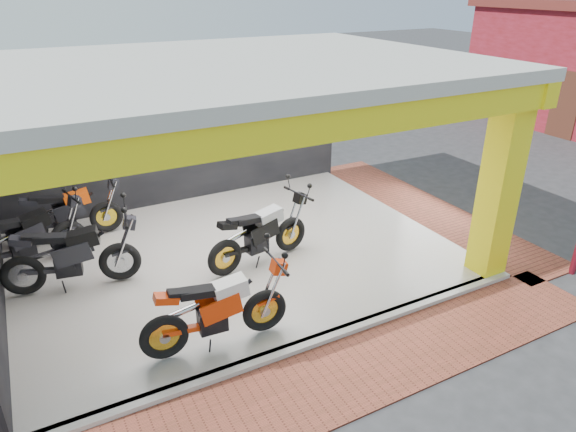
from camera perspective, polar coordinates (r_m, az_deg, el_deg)
name	(u,v)px	position (r m, az deg, el deg)	size (l,w,h in m)	color
ground	(284,309)	(8.54, -0.50, -10.25)	(80.00, 80.00, 0.00)	#2D2D30
showroom_floor	(236,254)	(10.06, -5.82, -4.20)	(8.00, 6.00, 0.10)	silver
showroom_ceiling	(227,66)	(8.91, -6.83, 16.22)	(8.40, 6.40, 0.20)	beige
back_wall	(180,131)	(12.17, -11.92, 9.23)	(8.20, 0.20, 3.50)	black
corner_column	(500,184)	(9.40, 22.47, 3.26)	(0.50, 0.50, 3.50)	yellow
header_beam_front	(321,125)	(6.33, 3.68, 10.10)	(8.40, 0.30, 0.40)	yellow
header_beam_right	(412,67)	(11.05, 13.64, 15.78)	(0.30, 6.40, 0.40)	yellow
floor_kerb	(316,341)	(7.79, 3.10, -13.73)	(8.00, 0.20, 0.10)	silver
paver_front	(345,376)	(7.32, 6.38, -17.23)	(9.00, 1.40, 0.03)	brown
paver_right	(425,208)	(12.47, 14.93, 0.83)	(1.40, 7.00, 0.03)	brown
moto_hero	(264,292)	(7.50, -2.68, -8.39)	(2.28, 0.84, 1.39)	red
moto_row_a	(290,218)	(9.69, 0.28, -0.27)	(2.28, 0.84, 1.39)	black
moto_row_b	(117,244)	(9.18, -18.42, -2.96)	(2.36, 0.88, 1.44)	black
moto_row_c	(104,202)	(11.10, -19.75, 1.46)	(2.23, 0.83, 1.36)	black
moto_row_d	(65,222)	(10.41, -23.52, -0.62)	(2.28, 0.85, 1.40)	black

